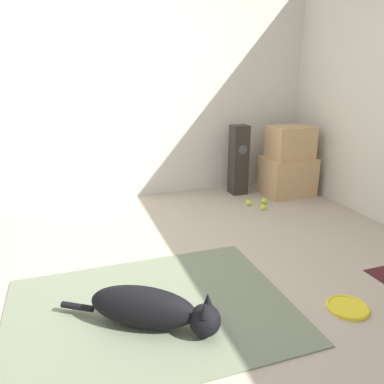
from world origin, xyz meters
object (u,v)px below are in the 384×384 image
(floor_speaker, at_px, (239,160))
(tennis_ball_by_boxes, at_px, (264,201))
(dog, at_px, (152,309))
(tennis_ball_near_speaker, at_px, (248,203))
(cardboard_box_upper, at_px, (290,142))
(tennis_ball_loose_on_carpet, at_px, (263,207))
(cardboard_box_lower, at_px, (287,176))
(frisbee, at_px, (347,307))

(floor_speaker, bearing_deg, tennis_ball_by_boxes, -75.33)
(dog, height_order, tennis_ball_near_speaker, dog)
(tennis_ball_by_boxes, xyz_separation_m, tennis_ball_near_speaker, (-0.20, 0.00, 0.00))
(dog, bearing_deg, cardboard_box_upper, 42.26)
(floor_speaker, relative_size, tennis_ball_loose_on_carpet, 12.92)
(cardboard_box_lower, relative_size, tennis_ball_near_speaker, 8.87)
(cardboard_box_upper, bearing_deg, cardboard_box_lower, -150.78)
(dog, relative_size, cardboard_box_lower, 1.52)
(frisbee, height_order, cardboard_box_lower, cardboard_box_lower)
(dog, relative_size, cardboard_box_upper, 1.80)
(floor_speaker, bearing_deg, cardboard_box_lower, -22.47)
(dog, height_order, cardboard_box_lower, cardboard_box_lower)
(frisbee, xyz_separation_m, cardboard_box_lower, (0.92, 2.20, 0.22))
(frisbee, relative_size, cardboard_box_lower, 0.46)
(dog, distance_m, tennis_ball_by_boxes, 2.46)
(cardboard_box_upper, relative_size, tennis_ball_loose_on_carpet, 7.46)
(frisbee, distance_m, tennis_ball_loose_on_carpet, 1.83)
(floor_speaker, distance_m, tennis_ball_loose_on_carpet, 0.75)
(frisbee, height_order, tennis_ball_near_speaker, tennis_ball_near_speaker)
(frisbee, xyz_separation_m, tennis_ball_by_boxes, (0.49, 1.97, 0.02))
(cardboard_box_upper, bearing_deg, dog, -137.74)
(tennis_ball_near_speaker, height_order, tennis_ball_loose_on_carpet, same)
(frisbee, relative_size, floor_speaker, 0.31)
(dog, distance_m, tennis_ball_loose_on_carpet, 2.25)
(cardboard_box_upper, height_order, floor_speaker, floor_speaker)
(cardboard_box_lower, xyz_separation_m, tennis_ball_by_boxes, (-0.44, -0.23, -0.20))
(tennis_ball_near_speaker, bearing_deg, cardboard_box_lower, 19.88)
(cardboard_box_upper, distance_m, tennis_ball_loose_on_carpet, 0.93)
(frisbee, distance_m, floor_speaker, 2.49)
(dog, distance_m, cardboard_box_lower, 2.93)
(cardboard_box_lower, distance_m, floor_speaker, 0.64)
(cardboard_box_upper, xyz_separation_m, tennis_ball_by_boxes, (-0.45, -0.24, -0.62))
(cardboard_box_upper, bearing_deg, frisbee, -112.97)
(tennis_ball_loose_on_carpet, bearing_deg, frisbee, -101.95)
(tennis_ball_by_boxes, height_order, tennis_ball_near_speaker, same)
(tennis_ball_by_boxes, bearing_deg, tennis_ball_near_speaker, 179.88)
(floor_speaker, height_order, tennis_ball_by_boxes, floor_speaker)
(dog, bearing_deg, tennis_ball_near_speaker, 48.74)
(tennis_ball_near_speaker, bearing_deg, cardboard_box_upper, 20.03)
(cardboard_box_upper, height_order, tennis_ball_near_speaker, cardboard_box_upper)
(tennis_ball_near_speaker, bearing_deg, frisbee, -98.24)
(cardboard_box_lower, bearing_deg, dog, -137.70)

